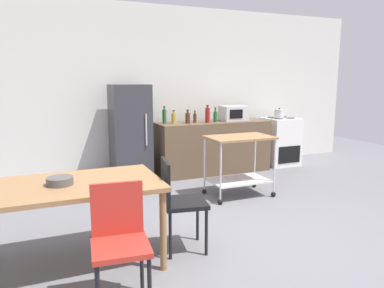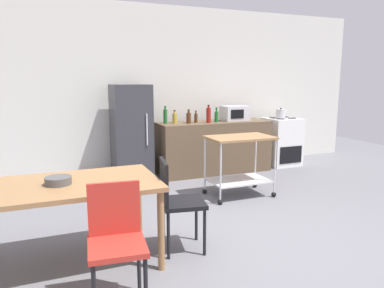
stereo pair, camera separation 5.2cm
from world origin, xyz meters
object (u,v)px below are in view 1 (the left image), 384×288
Objects in this scene: bottle_olive_oil at (188,118)px; kettle at (279,114)px; bottle_wine at (215,116)px; bottle_sparkling_water at (174,118)px; bottle_hot_sauce at (208,115)px; stove_oven at (280,141)px; dining_table at (72,192)px; bottle_soy_sauce at (164,116)px; microwave at (233,113)px; chair_black at (178,198)px; bottle_vinegar at (195,118)px; chair_red at (119,237)px; refrigerator at (130,133)px; kitchen_cart at (239,156)px; fruit_bowl at (60,181)px.

bottle_olive_oil reaches higher than kettle.
bottle_sparkling_water is at bearing 171.26° from bottle_wine.
bottle_hot_sauce reaches higher than bottle_wine.
bottle_sparkling_water reaches higher than stove_oven.
bottle_soy_sauce is at bearing 56.57° from dining_table.
bottle_sparkling_water is 1.14m from microwave.
bottle_sparkling_water is 0.72× the size of bottle_hot_sauce.
bottle_sparkling_water is at bearing 53.89° from dining_table.
chair_black is 4.34× the size of bottle_vinegar.
bottle_soy_sauce is (-2.32, 0.06, 0.57)m from stove_oven.
chair_black is 0.94m from chair_red.
microwave is (1.30, -0.04, 0.01)m from bottle_soy_sauce.
bottle_hot_sauce reaches higher than kettle.
bottle_hot_sauce reaches higher than bottle_soy_sauce.
stove_oven is at bearing -40.00° from chair_black.
chair_black is 2.72m from refrigerator.
refrigerator is 1.33m from bottle_hot_sauce.
stove_oven is 1.54m from bottle_wine.
bottle_hot_sauce is (0.10, 1.26, 0.46)m from kitchen_cart.
bottle_soy_sauce is at bearing 178.40° from microwave.
bottle_hot_sauce is at bearing -7.80° from bottle_olive_oil.
bottle_hot_sauce reaches higher than dining_table.
stove_oven is 2.19m from kitchen_cart.
bottle_soy_sauce reaches higher than stove_oven.
microwave is 0.91m from kettle.
chair_black is at bearing -114.11° from bottle_olive_oil.
bottle_vinegar is (2.23, 2.51, 0.31)m from dining_table.
stove_oven is at bearing 39.67° from kettle.
bottle_sparkling_water is 0.73m from bottle_wine.
bottle_soy_sauce is at bearing 166.03° from bottle_hot_sauce.
bottle_sparkling_water is 0.58m from bottle_hot_sauce.
bottle_sparkling_water is at bearing 52.67° from fruit_bowl.
kitchen_cart is at bearing -66.76° from bottle_soy_sauce.
fruit_bowl reaches higher than dining_table.
bottle_olive_oil is (0.95, -0.15, 0.22)m from refrigerator.
microwave reaches higher than stove_oven.
refrigerator is 7.11× the size of bottle_sparkling_water.
bottle_sparkling_water reaches higher than chair_black.
bottle_soy_sauce is (-0.62, 1.44, 0.45)m from kitchen_cart.
bottle_soy_sauce is 0.89m from bottle_wine.
refrigerator is 1.90m from kitchen_cart.
bottle_hot_sauce is 1.49m from kettle.
microwave is 4.03m from fruit_bowl.
chair_red is 3.54× the size of bottle_wine.
bottle_sparkling_water reaches higher than kitchen_cart.
bottle_vinegar is at bearing -176.62° from microwave.
refrigerator is 6.47× the size of kettle.
microwave is (1.14, -0.01, 0.04)m from bottle_sparkling_water.
bottle_sparkling_water reaches higher than fruit_bowl.
stove_oven is 4.22× the size of bottle_sparkling_water.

